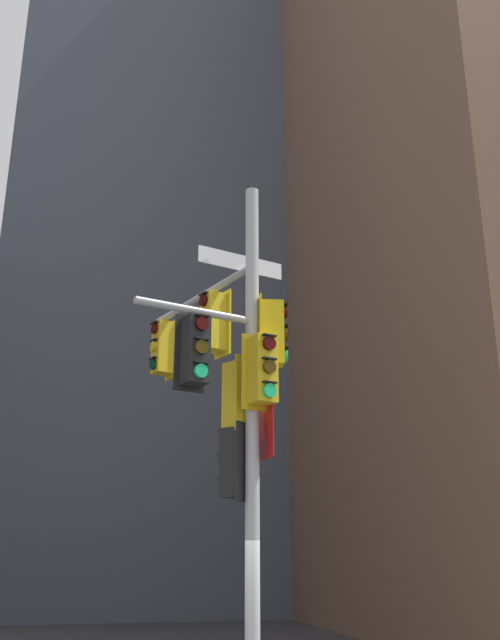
{
  "coord_description": "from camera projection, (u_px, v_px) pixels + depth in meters",
  "views": [
    {
      "loc": [
        -2.41,
        -9.95,
        2.31
      ],
      "look_at": [
        -0.08,
        -0.18,
        5.67
      ],
      "focal_mm": 39.55,
      "sensor_mm": 36.0,
      "label": 1
    }
  ],
  "objects": [
    {
      "name": "building_mid_block",
      "position": [
        154.0,
        197.0,
        38.01
      ],
      "size": [
        13.27,
        13.27,
        41.39
      ],
      "primitive_type": "cube",
      "color": "#4C5460",
      "rests_on": "ground"
    },
    {
      "name": "signal_pole_assembly",
      "position": [
        229.0,
        383.0,
        10.84
      ],
      "size": [
        2.48,
        3.8,
        7.97
      ],
      "color": "#B2B2B5",
      "rests_on": "ground"
    }
  ]
}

